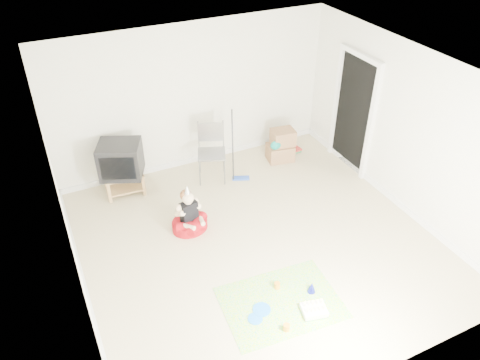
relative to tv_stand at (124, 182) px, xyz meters
name	(u,v)px	position (x,y,z in m)	size (l,w,h in m)	color
ground	(258,242)	(1.47, -2.05, -0.24)	(5.00, 5.00, 0.00)	beige
doorway_recess	(354,114)	(3.95, -0.85, 0.79)	(0.02, 0.90, 2.05)	black
tv_stand	(124,182)	(0.00, 0.00, 0.00)	(0.65, 0.43, 0.39)	#AB804D
crt_tv	(121,159)	(0.00, 0.00, 0.44)	(0.67, 0.55, 0.57)	black
folding_chair	(212,154)	(1.50, -0.22, 0.27)	(0.60, 0.59, 1.04)	gray
cardboard_boxes	(281,146)	(2.91, -0.19, 0.05)	(0.55, 0.44, 0.60)	#966B48
floor_mop	(241,167)	(1.95, -0.46, 0.02)	(0.32, 0.39, 1.22)	blue
book_pile	(293,149)	(3.31, -0.01, -0.21)	(0.24, 0.30, 0.06)	#277643
seated_woman	(189,219)	(0.66, -1.33, -0.06)	(0.67, 0.67, 0.81)	#A80F16
party_mat	(281,302)	(1.21, -3.21, -0.24)	(1.50, 1.09, 0.01)	#EC3173
birthday_cake	(314,310)	(1.50, -3.53, -0.20)	(0.35, 0.31, 0.15)	white
blue_plate_near	(262,309)	(0.93, -3.21, -0.23)	(0.23, 0.23, 0.01)	blue
blue_plate_far	(255,319)	(0.79, -3.31, -0.23)	(0.19, 0.19, 0.01)	blue
orange_cup_near	(277,285)	(1.28, -2.97, -0.19)	(0.08, 0.08, 0.09)	orange
orange_cup_far	(286,327)	(1.05, -3.61, -0.19)	(0.08, 0.08, 0.09)	orange
blue_party_hat	(312,287)	(1.66, -3.23, -0.15)	(0.11, 0.11, 0.16)	#1A1DB6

